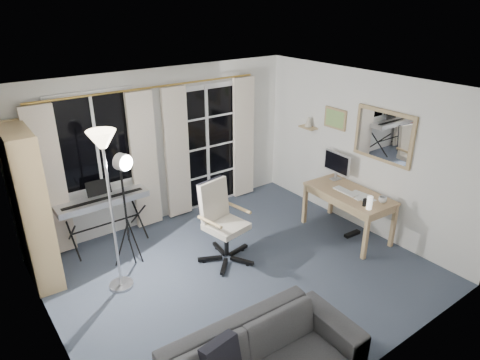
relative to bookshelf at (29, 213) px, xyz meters
name	(u,v)px	position (x,y,z in m)	size (l,w,h in m)	color
floor	(241,273)	(2.13, -1.45, -0.95)	(4.50, 4.00, 0.02)	#313948
window	(95,141)	(1.08, 0.52, 0.56)	(1.20, 0.08, 1.40)	white
french_door	(206,148)	(2.88, 0.52, 0.08)	(1.32, 0.09, 2.11)	white
curtains	(160,157)	(1.99, 0.43, 0.15)	(3.60, 0.07, 2.13)	gold
bookshelf	(29,213)	(0.00, 0.00, 0.00)	(0.35, 0.93, 1.99)	tan
torchiere_lamp	(105,165)	(0.75, -0.78, 0.69)	(0.36, 0.36, 2.03)	#B2B2B7
keyboard_piano	(103,202)	(0.98, 0.24, -0.24)	(1.28, 0.62, 0.93)	black
studio_light	(124,176)	(1.07, -0.44, 0.37)	(0.37, 0.37, 1.63)	black
office_chair	(219,215)	(2.12, -0.97, -0.29)	(0.77, 0.76, 1.12)	black
desk	(349,197)	(4.01, -1.60, -0.33)	(0.72, 1.34, 0.70)	tan
monitor	(337,164)	(4.20, -1.15, 0.02)	(0.17, 0.50, 0.44)	silver
desk_clutter	(357,208)	(3.94, -1.81, -0.39)	(0.43, 0.79, 0.89)	white
mug	(383,199)	(4.11, -2.10, -0.19)	(0.11, 0.09, 0.11)	silver
wall_mirror	(384,136)	(4.35, -1.80, 0.61)	(0.04, 0.94, 0.74)	tan
framed_print	(335,119)	(4.35, -0.90, 0.66)	(0.03, 0.42, 0.32)	tan
wall_shelf	(308,124)	(4.29, -0.40, 0.47)	(0.16, 0.30, 0.18)	tan
sofa	(256,358)	(1.14, -3.00, -0.53)	(2.12, 0.70, 0.82)	#2C2B2E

